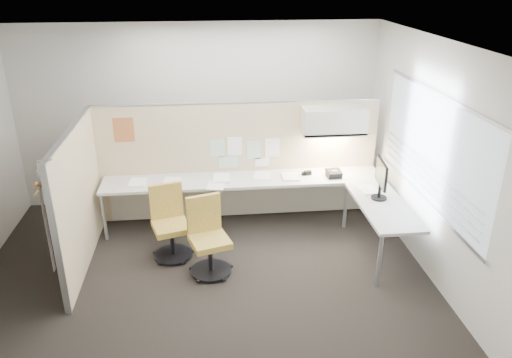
{
  "coord_description": "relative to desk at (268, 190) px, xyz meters",
  "views": [
    {
      "loc": [
        0.08,
        -5.26,
        3.52
      ],
      "look_at": [
        0.73,
        0.8,
        0.92
      ],
      "focal_mm": 35.0,
      "sensor_mm": 36.0,
      "label": 1
    }
  ],
  "objects": [
    {
      "name": "ceiling",
      "position": [
        -0.93,
        -1.13,
        2.2
      ],
      "size": [
        5.5,
        4.5,
        0.01
      ],
      "primitive_type": "cube",
      "color": "white",
      "rests_on": "wall_back"
    },
    {
      "name": "coat_hook",
      "position": [
        -2.51,
        -1.63,
        0.83
      ],
      "size": [
        0.18,
        0.41,
        1.25
      ],
      "color": "silver",
      "rests_on": "partition_left"
    },
    {
      "name": "overhead_bin",
      "position": [
        0.97,
        0.26,
        0.91
      ],
      "size": [
        0.9,
        0.36,
        0.38
      ],
      "primitive_type": "cube",
      "color": "beige",
      "rests_on": "partition_back"
    },
    {
      "name": "partition_back",
      "position": [
        -0.38,
        0.47,
        0.27
      ],
      "size": [
        4.1,
        0.06,
        1.75
      ],
      "primitive_type": "cube",
      "color": "beige",
      "rests_on": "floor"
    },
    {
      "name": "wall_front",
      "position": [
        -0.93,
        -3.38,
        0.8
      ],
      "size": [
        5.5,
        0.02,
        2.8
      ],
      "primitive_type": "cube",
      "color": "beige",
      "rests_on": "ground"
    },
    {
      "name": "paper_stack_0",
      "position": [
        -1.82,
        0.12,
        0.14
      ],
      "size": [
        0.24,
        0.31,
        0.03
      ],
      "primitive_type": "cube",
      "rotation": [
        0.0,
        0.0,
        -0.04
      ],
      "color": "white",
      "rests_on": "desk"
    },
    {
      "name": "window_pane",
      "position": [
        1.79,
        -1.13,
        0.95
      ],
      "size": [
        0.01,
        2.8,
        1.3
      ],
      "primitive_type": "cube",
      "color": "#AAB6C6",
      "rests_on": "wall_right"
    },
    {
      "name": "paper_stack_2",
      "position": [
        -0.65,
        0.12,
        0.15
      ],
      "size": [
        0.24,
        0.31,
        0.05
      ],
      "primitive_type": "cube",
      "rotation": [
        0.0,
        0.0,
        -0.04
      ],
      "color": "white",
      "rests_on": "desk"
    },
    {
      "name": "paper_stack_4",
      "position": [
        0.34,
        0.12,
        0.14
      ],
      "size": [
        0.24,
        0.31,
        0.02
      ],
      "primitive_type": "cube",
      "rotation": [
        0.0,
        0.0,
        -0.03
      ],
      "color": "white",
      "rests_on": "desk"
    },
    {
      "name": "phone",
      "position": [
        0.96,
        0.07,
        0.18
      ],
      "size": [
        0.22,
        0.21,
        0.12
      ],
      "rotation": [
        0.0,
        0.0,
        0.08
      ],
      "color": "black",
      "rests_on": "desk"
    },
    {
      "name": "paper_stack_3",
      "position": [
        -0.06,
        0.2,
        0.14
      ],
      "size": [
        0.29,
        0.34,
        0.02
      ],
      "primitive_type": "cube",
      "rotation": [
        0.0,
        0.0,
        -0.21
      ],
      "color": "white",
      "rests_on": "desk"
    },
    {
      "name": "paper_stack_6",
      "position": [
        -0.73,
        -0.07,
        0.13
      ],
      "size": [
        0.28,
        0.33,
        0.01
      ],
      "primitive_type": "cube",
      "rotation": [
        0.0,
        0.0,
        -0.16
      ],
      "color": "white",
      "rests_on": "desk"
    },
    {
      "name": "floor",
      "position": [
        -0.93,
        -1.13,
        -0.61
      ],
      "size": [
        5.5,
        4.5,
        0.01
      ],
      "primitive_type": "cube",
      "color": "black",
      "rests_on": "ground"
    },
    {
      "name": "tape_dispenser",
      "position": [
        0.61,
        0.19,
        0.16
      ],
      "size": [
        0.11,
        0.08,
        0.06
      ],
      "primitive_type": "cube",
      "rotation": [
        0.0,
        0.0,
        0.17
      ],
      "color": "black",
      "rests_on": "desk"
    },
    {
      "name": "pinned_papers",
      "position": [
        -0.3,
        0.44,
        0.43
      ],
      "size": [
        1.01,
        0.0,
        0.47
      ],
      "color": "#8CBF8C",
      "rests_on": "partition_back"
    },
    {
      "name": "stapler",
      "position": [
        0.59,
        0.2,
        0.15
      ],
      "size": [
        0.14,
        0.1,
        0.05
      ],
      "primitive_type": "cube",
      "rotation": [
        0.0,
        0.0,
        0.44
      ],
      "color": "black",
      "rests_on": "desk"
    },
    {
      "name": "chair_left",
      "position": [
        -1.35,
        -0.59,
        -0.16
      ],
      "size": [
        0.55,
        0.56,
        0.95
      ],
      "rotation": [
        0.0,
        0.0,
        0.27
      ],
      "color": "black",
      "rests_on": "floor"
    },
    {
      "name": "poster",
      "position": [
        -1.98,
        0.44,
        0.82
      ],
      "size": [
        0.28,
        0.0,
        0.35
      ],
      "primitive_type": "cube",
      "color": "orange",
      "rests_on": "partition_back"
    },
    {
      "name": "paper_stack_1",
      "position": [
        -1.34,
        0.12,
        0.14
      ],
      "size": [
        0.26,
        0.33,
        0.02
      ],
      "primitive_type": "cube",
      "rotation": [
        0.0,
        0.0,
        -0.12
      ],
      "color": "white",
      "rests_on": "desk"
    },
    {
      "name": "paper_stack_5",
      "position": [
        1.31,
        -0.44,
        0.14
      ],
      "size": [
        0.26,
        0.33,
        0.02
      ],
      "primitive_type": "cube",
      "rotation": [
        0.0,
        0.0,
        0.12
      ],
      "color": "white",
      "rests_on": "desk"
    },
    {
      "name": "chair_right",
      "position": [
        -0.87,
        -1.02,
        -0.15
      ],
      "size": [
        0.56,
        0.57,
        0.96
      ],
      "rotation": [
        0.0,
        0.0,
        0.29
      ],
      "color": "black",
      "rests_on": "floor"
    },
    {
      "name": "monitor",
      "position": [
        1.37,
        -0.71,
        0.43
      ],
      "size": [
        0.21,
        0.5,
        0.52
      ],
      "rotation": [
        0.0,
        0.0,
        1.46
      ],
      "color": "black",
      "rests_on": "desk"
    },
    {
      "name": "partition_left",
      "position": [
        -2.43,
        -0.63,
        0.27
      ],
      "size": [
        0.06,
        2.2,
        1.75
      ],
      "primitive_type": "cube",
      "color": "beige",
      "rests_on": "floor"
    },
    {
      "name": "wall_right",
      "position": [
        1.82,
        -1.13,
        0.8
      ],
      "size": [
        0.02,
        4.5,
        2.8
      ],
      "primitive_type": "cube",
      "color": "beige",
      "rests_on": "ground"
    },
    {
      "name": "wall_back",
      "position": [
        -0.93,
        1.12,
        0.8
      ],
      "size": [
        5.5,
        0.02,
        2.8
      ],
      "primitive_type": "cube",
      "color": "beige",
      "rests_on": "ground"
    },
    {
      "name": "desk",
      "position": [
        0.0,
        0.0,
        0.0
      ],
      "size": [
        4.0,
        2.07,
        0.73
      ],
      "color": "beige",
      "rests_on": "floor"
    },
    {
      "name": "task_light_strip",
      "position": [
        0.97,
        0.26,
        0.7
      ],
      "size": [
        0.6,
        0.06,
        0.02
      ],
      "primitive_type": "cube",
      "color": "#FFEABF",
      "rests_on": "overhead_bin"
    }
  ]
}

